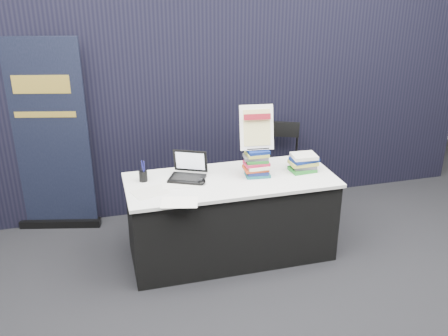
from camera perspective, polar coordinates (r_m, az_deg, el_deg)
The scene contains 15 objects.
floor at distance 4.20m, azimuth 2.86°, elevation -13.59°, with size 8.00×8.00×0.00m, color black.
wall_back at distance 7.33m, azimuth -6.87°, elevation 16.82°, with size 8.00×0.02×3.50m, color #B2B0A8.
drape_partition at distance 5.10m, azimuth -2.42°, elevation 8.08°, with size 6.00×0.08×2.40m, color black.
display_table at distance 4.45m, azimuth 0.78°, elevation -5.62°, with size 1.80×0.75×0.75m.
laptop at distance 4.28m, azimuth -4.37°, elevation -0.47°, with size 0.36×0.35×0.23m.
mouse at distance 4.19m, azimuth -2.61°, elevation -1.51°, with size 0.07×0.12×0.04m, color black.
brochure_left at distance 4.08m, azimuth -8.46°, elevation -2.73°, with size 0.28×0.20×0.00m, color beige.
brochure_mid at distance 3.88m, azimuth -5.11°, elevation -3.93°, with size 0.28×0.20×0.00m, color white.
brochure_right at distance 4.22m, azimuth -4.97°, elevation -1.66°, with size 0.32×0.23×0.00m, color silver.
pen_cup at distance 4.27m, azimuth -9.21°, elevation -0.92°, with size 0.07×0.07×0.09m, color black.
book_stack_tall at distance 4.30m, azimuth 3.78°, elevation 0.59°, with size 0.20×0.16×0.24m.
book_stack_short at distance 4.46m, azimuth 8.99°, elevation 0.61°, with size 0.23×0.17×0.16m.
info_sign at distance 4.22m, azimuth 3.75°, elevation 4.59°, with size 0.30×0.16×0.39m.
pullup_banner at distance 5.01m, azimuth -19.24°, elevation 2.11°, with size 0.80×0.28×1.87m.
stacking_chair at distance 5.22m, azimuth 6.90°, elevation 0.42°, with size 0.55×0.57×0.93m.
Camera 1 is at (-1.08, -3.21, 2.49)m, focal length 40.00 mm.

